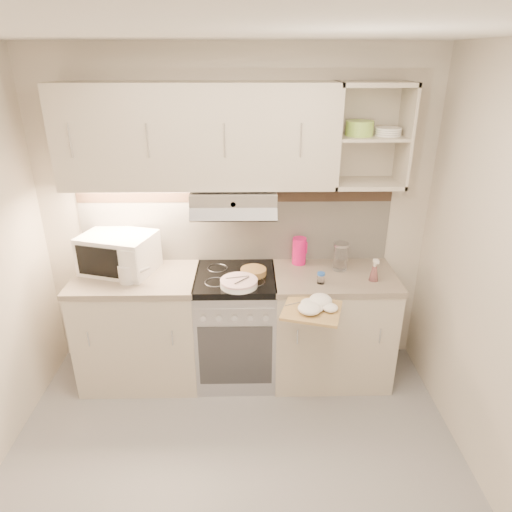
{
  "coord_description": "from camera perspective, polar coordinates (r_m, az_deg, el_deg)",
  "views": [
    {
      "loc": [
        0.1,
        -1.97,
        2.4
      ],
      "look_at": [
        0.15,
        0.95,
        1.12
      ],
      "focal_mm": 32.0,
      "sensor_mm": 36.0,
      "label": 1
    }
  ],
  "objects": [
    {
      "name": "ground",
      "position": [
        3.11,
        -2.83,
        -26.93
      ],
      "size": [
        3.0,
        3.0,
        0.0
      ],
      "primitive_type": "plane",
      "color": "gray",
      "rests_on": "ground"
    },
    {
      "name": "room_shell",
      "position": [
        2.47,
        -3.3,
        5.34
      ],
      "size": [
        3.04,
        2.84,
        2.52
      ],
      "color": "beige",
      "rests_on": "ground"
    },
    {
      "name": "base_cabinet_left",
      "position": [
        3.75,
        -14.17,
        -8.87
      ],
      "size": [
        0.9,
        0.6,
        0.86
      ],
      "primitive_type": "cube",
      "color": "beige",
      "rests_on": "ground"
    },
    {
      "name": "worktop_left",
      "position": [
        3.53,
        -14.89,
        -2.69
      ],
      "size": [
        0.92,
        0.62,
        0.04
      ],
      "primitive_type": "cube",
      "color": "gray",
      "rests_on": "base_cabinet_left"
    },
    {
      "name": "base_cabinet_right",
      "position": [
        3.71,
        9.32,
        -8.8
      ],
      "size": [
        0.9,
        0.6,
        0.86
      ],
      "primitive_type": "cube",
      "color": "beige",
      "rests_on": "ground"
    },
    {
      "name": "worktop_right",
      "position": [
        3.49,
        9.8,
        -2.55
      ],
      "size": [
        0.92,
        0.62,
        0.04
      ],
      "primitive_type": "cube",
      "color": "gray",
      "rests_on": "base_cabinet_right"
    },
    {
      "name": "electric_range",
      "position": [
        3.64,
        -2.49,
        -8.75
      ],
      "size": [
        0.6,
        0.6,
        0.9
      ],
      "color": "#B7B7BC",
      "rests_on": "ground"
    },
    {
      "name": "microwave",
      "position": [
        3.58,
        -16.77,
        0.39
      ],
      "size": [
        0.6,
        0.51,
        0.29
      ],
      "rotation": [
        0.0,
        0.0,
        -0.29
      ],
      "color": "white",
      "rests_on": "worktop_left"
    },
    {
      "name": "watering_can",
      "position": [
        3.41,
        -15.68,
        -2.01
      ],
      "size": [
        0.25,
        0.13,
        0.21
      ],
      "rotation": [
        0.0,
        0.0,
        -0.13
      ],
      "color": "silver",
      "rests_on": "worktop_left"
    },
    {
      "name": "plate_stack",
      "position": [
        3.25,
        -2.15,
        -3.37
      ],
      "size": [
        0.27,
        0.27,
        0.06
      ],
      "rotation": [
        0.0,
        0.0,
        0.39
      ],
      "color": "white",
      "rests_on": "electric_range"
    },
    {
      "name": "bread_loaf",
      "position": [
        3.41,
        -0.33,
        -1.98
      ],
      "size": [
        0.19,
        0.19,
        0.05
      ],
      "primitive_type": "cylinder",
      "color": "#B7723E",
      "rests_on": "electric_range"
    },
    {
      "name": "pink_pitcher",
      "position": [
        3.58,
        5.43,
        0.65
      ],
      "size": [
        0.11,
        0.11,
        0.21
      ],
      "rotation": [
        0.0,
        0.0,
        0.08
      ],
      "color": "#EC126F",
      "rests_on": "worktop_right"
    },
    {
      "name": "glass_jar",
      "position": [
        3.52,
        10.52,
        -0.06
      ],
      "size": [
        0.11,
        0.11,
        0.22
      ],
      "rotation": [
        0.0,
        0.0,
        -0.17
      ],
      "color": "white",
      "rests_on": "worktop_right"
    },
    {
      "name": "spice_jar",
      "position": [
        3.31,
        8.11,
        -2.72
      ],
      "size": [
        0.06,
        0.06,
        0.08
      ],
      "rotation": [
        0.0,
        0.0,
        0.32
      ],
      "color": "silver",
      "rests_on": "worktop_right"
    },
    {
      "name": "spray_bottle",
      "position": [
        3.42,
        14.56,
        -1.89
      ],
      "size": [
        0.07,
        0.07,
        0.18
      ],
      "rotation": [
        0.0,
        0.0,
        0.02
      ],
      "color": "#D78085",
      "rests_on": "worktop_right"
    },
    {
      "name": "cutting_board",
      "position": [
        3.04,
        6.98,
        -6.77
      ],
      "size": [
        0.45,
        0.42,
        0.02
      ],
      "primitive_type": "cube",
      "rotation": [
        0.0,
        0.0,
        -0.28
      ],
      "color": "#A67E51",
      "rests_on": "base_cabinet_right"
    },
    {
      "name": "dish_towel",
      "position": [
        3.03,
        7.73,
        -5.93
      ],
      "size": [
        0.33,
        0.31,
        0.07
      ],
      "primitive_type": null,
      "rotation": [
        0.0,
        0.0,
        -0.35
      ],
      "color": "silver",
      "rests_on": "cutting_board"
    }
  ]
}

